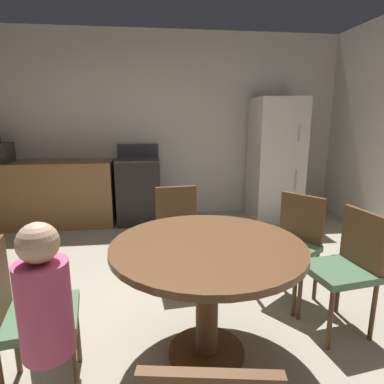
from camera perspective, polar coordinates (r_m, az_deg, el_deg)
name	(u,v)px	position (r m, az deg, el deg)	size (l,w,h in m)	color
ground_plane	(168,332)	(2.55, -4.24, -23.04)	(14.00, 14.00, 0.00)	#A89E89
wall_back	(155,126)	(5.05, -6.38, 11.24)	(5.85, 0.12, 2.70)	beige
kitchen_counter	(40,194)	(5.01, -24.87, -0.31)	(2.01, 0.60, 0.90)	olive
oven_range	(139,190)	(4.77, -9.23, 0.35)	(0.60, 0.60, 1.10)	black
refrigerator	(275,160)	(4.99, 14.28, 5.48)	(0.68, 0.68, 1.76)	silver
dining_table	(207,268)	(2.05, 2.69, -13.07)	(1.17, 1.17, 0.76)	brown
chair_west	(24,310)	(2.04, -27.12, -17.84)	(0.46, 0.46, 0.87)	brown
chair_north	(178,229)	(3.01, -2.37, -6.38)	(0.43, 0.43, 0.87)	brown
chair_east	(347,263)	(2.57, 25.29, -11.16)	(0.45, 0.45, 0.87)	brown
chair_northeast	(293,241)	(2.85, 17.15, -8.07)	(0.56, 0.56, 0.87)	brown
person_child	(48,336)	(1.66, -23.69, -21.92)	(0.30, 0.30, 1.09)	#665B51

